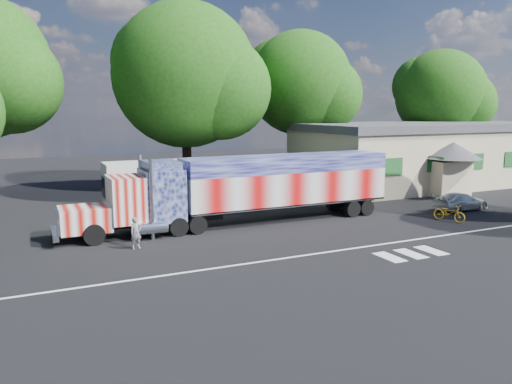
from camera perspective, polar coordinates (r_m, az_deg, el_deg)
name	(u,v)px	position (r m, az deg, el deg)	size (l,w,h in m)	color
ground	(281,238)	(25.04, 2.93, -5.33)	(100.00, 100.00, 0.00)	black
lane_markings	(355,254)	(22.85, 11.24, -6.96)	(30.00, 2.67, 0.01)	silver
semi_truck	(250,187)	(27.86, -0.72, 0.57)	(18.93, 2.99, 4.03)	black
coach_bus	(192,183)	(32.33, -7.31, 0.98)	(10.93, 2.54, 3.18)	silver
hall_building	(428,153)	(45.09, 19.09, 4.20)	(22.40, 12.80, 5.20)	beige
parked_car	(461,202)	(34.31, 22.34, -1.01)	(1.56, 3.85, 1.12)	#B6B8BB
woman	(136,233)	(23.76, -13.56, -4.57)	(0.54, 0.35, 1.48)	slate
bicycle	(449,213)	(30.71, 21.22, -2.23)	(0.66, 1.90, 1.00)	gold
tree_ne_a	(302,84)	(44.22, 5.26, 12.23)	(9.40, 8.95, 13.05)	black
tree_far_ne	(442,95)	(53.09, 20.50, 10.34)	(9.17, 8.74, 12.11)	black
tree_n_mid	(188,76)	(38.51, -7.81, 13.01)	(11.34, 10.80, 14.25)	black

